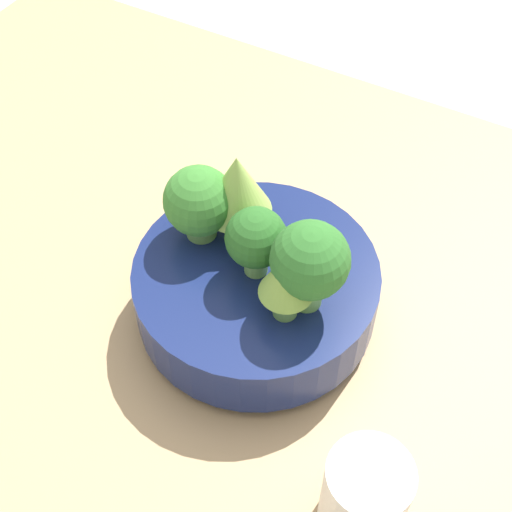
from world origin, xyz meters
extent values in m
plane|color=beige|center=(0.00, 0.00, 0.00)|extent=(6.00, 6.00, 0.00)
cube|color=tan|center=(0.00, 0.00, 0.02)|extent=(1.13, 0.83, 0.03)
cylinder|color=navy|center=(-0.04, -0.01, 0.04)|extent=(0.10, 0.10, 0.01)
cylinder|color=navy|center=(-0.04, -0.01, 0.08)|extent=(0.23, 0.23, 0.06)
cylinder|color=#6BA34C|center=(-0.09, 0.00, 0.12)|extent=(0.03, 0.03, 0.03)
sphere|color=#2D6B28|center=(-0.09, 0.00, 0.16)|extent=(0.07, 0.07, 0.07)
cylinder|color=#7AB256|center=(0.00, -0.04, 0.12)|extent=(0.03, 0.03, 0.03)
cone|color=#93B751|center=(0.00, -0.04, 0.17)|extent=(0.06, 0.06, 0.06)
cylinder|color=#609347|center=(0.03, -0.02, 0.11)|extent=(0.03, 0.03, 0.02)
sphere|color=#387A2D|center=(0.03, -0.02, 0.15)|extent=(0.07, 0.07, 0.07)
cylinder|color=#609347|center=(-0.08, 0.02, 0.12)|extent=(0.02, 0.02, 0.03)
cone|color=#84AD47|center=(-0.08, 0.02, 0.16)|extent=(0.05, 0.05, 0.05)
cylinder|color=#7AB256|center=(-0.04, -0.01, 0.12)|extent=(0.02, 0.02, 0.03)
sphere|color=#286023|center=(-0.04, -0.01, 0.15)|extent=(0.06, 0.06, 0.06)
cylinder|color=silver|center=(-0.21, 0.13, 0.08)|extent=(0.07, 0.07, 0.09)
camera|label=1|loc=(-0.24, 0.35, 0.62)|focal=50.00mm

